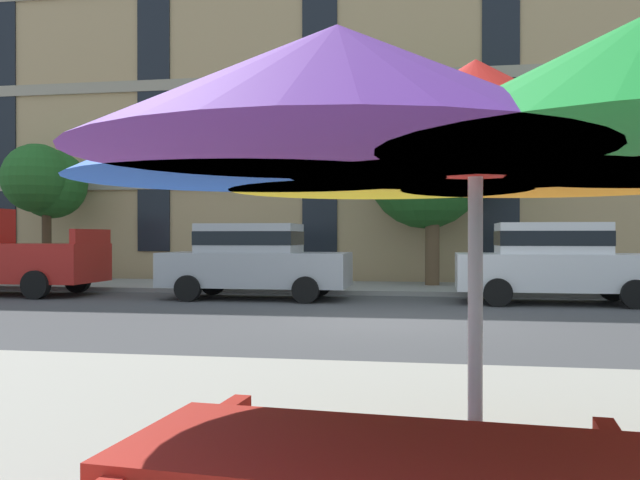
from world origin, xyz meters
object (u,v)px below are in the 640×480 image
object	(u,v)px
street_tree_middle	(436,158)
sedan_silver	(254,259)
patio_umbrella	(476,127)
street_tree_left	(45,182)
sedan_white	(555,260)

from	to	relation	value
street_tree_middle	sedan_silver	bearing A→B (deg)	-137.97
street_tree_middle	patio_umbrella	bearing A→B (deg)	-89.68
street_tree_left	street_tree_middle	distance (m)	11.93
sedan_silver	sedan_white	distance (m)	6.85
sedan_white	street_tree_middle	xyz separation A→B (m)	(-2.58, 3.86, 2.75)
street_tree_left	street_tree_middle	bearing A→B (deg)	1.12
sedan_white	street_tree_left	size ratio (longest dim) A/B	1.02
patio_umbrella	sedan_white	bearing A→B (deg)	78.93
street_tree_middle	patio_umbrella	size ratio (longest dim) A/B	1.71
sedan_silver	street_tree_middle	size ratio (longest dim) A/B	0.75
sedan_silver	street_tree_middle	distance (m)	6.38
sedan_silver	sedan_white	xyz separation A→B (m)	(6.85, 0.00, 0.00)
sedan_silver	street_tree_left	bearing A→B (deg)	154.65
sedan_white	patio_umbrella	bearing A→B (deg)	-101.07
sedan_white	patio_umbrella	xyz separation A→B (m)	(-2.49, -12.70, 0.97)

